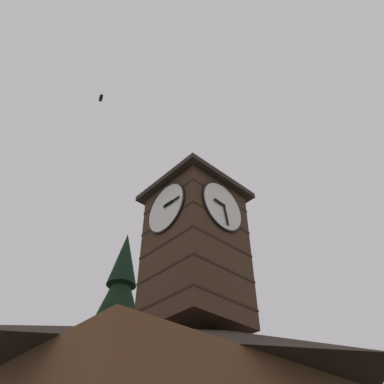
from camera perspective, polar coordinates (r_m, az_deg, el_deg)
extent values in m
pyramid|color=#2D231E|center=(14.22, 3.00, -24.30)|extent=(13.58, 8.79, 2.20)
cube|color=#422B1E|center=(16.21, 0.52, -9.93)|extent=(3.41, 3.41, 6.36)
cube|color=black|center=(15.15, 0.58, -17.90)|extent=(3.45, 3.45, 0.10)
cube|color=black|center=(15.64, 0.55, -13.83)|extent=(3.45, 3.45, 0.10)
cube|color=black|center=(16.19, 0.52, -10.03)|extent=(3.45, 3.45, 0.10)
cube|color=black|center=(16.81, 0.50, -6.50)|extent=(3.45, 3.45, 0.10)
cube|color=black|center=(17.50, 0.48, -3.23)|extent=(3.45, 3.45, 0.10)
cylinder|color=white|center=(16.17, 4.69, -2.23)|extent=(2.37, 0.10, 2.37)
torus|color=black|center=(16.16, 4.75, -2.19)|extent=(2.47, 0.10, 2.47)
cube|color=black|center=(15.96, 4.21, -1.58)|extent=(0.60, 0.04, 0.15)
cube|color=black|center=(15.89, 5.26, -3.56)|extent=(0.26, 0.04, 0.97)
sphere|color=black|center=(16.12, 4.97, -2.05)|extent=(0.10, 0.10, 0.10)
cylinder|color=white|center=(16.24, -3.99, -2.44)|extent=(0.10, 2.37, 2.37)
torus|color=black|center=(16.23, -4.05, -2.41)|extent=(0.10, 2.47, 2.47)
cube|color=black|center=(16.02, -3.59, -1.76)|extent=(0.04, 0.60, 0.16)
cube|color=black|center=(15.90, -3.15, -1.46)|extent=(0.04, 0.97, 0.12)
sphere|color=black|center=(16.19, -4.29, -2.28)|extent=(0.10, 0.10, 0.10)
cube|color=#2D231E|center=(18.08, 0.46, -0.80)|extent=(4.11, 4.11, 0.25)
cylinder|color=beige|center=(18.55, 0.45, 0.96)|extent=(1.99, 1.99, 1.21)
cylinder|color=#2D2319|center=(18.25, 0.46, -0.12)|extent=(2.05, 2.05, 0.10)
cylinder|color=#2D2319|center=(18.45, 0.45, 0.60)|extent=(2.05, 2.05, 0.10)
cylinder|color=#2D2319|center=(18.64, 0.45, 1.31)|extent=(2.05, 2.05, 0.10)
cylinder|color=#2D2319|center=(18.84, 0.44, 2.00)|extent=(2.05, 2.05, 0.10)
cone|color=#2D3847|center=(19.30, 0.43, 3.51)|extent=(2.29, 2.29, 1.06)
sphere|color=#2D3847|center=(19.74, 0.42, 4.84)|extent=(0.16, 0.16, 0.16)
cone|color=black|center=(22.39, -11.71, -20.39)|extent=(3.76, 3.76, 4.43)
cone|color=black|center=(23.26, -10.92, -14.85)|extent=(2.78, 2.78, 4.17)
cone|color=black|center=(24.27, -10.27, -10.00)|extent=(1.80, 1.80, 3.67)
ellipsoid|color=black|center=(20.50, -13.78, 13.76)|extent=(0.25, 0.19, 0.12)
cube|color=black|center=(20.43, -13.71, 14.00)|extent=(0.22, 0.27, 0.09)
cube|color=black|center=(20.58, -13.85, 13.51)|extent=(0.22, 0.27, 0.09)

